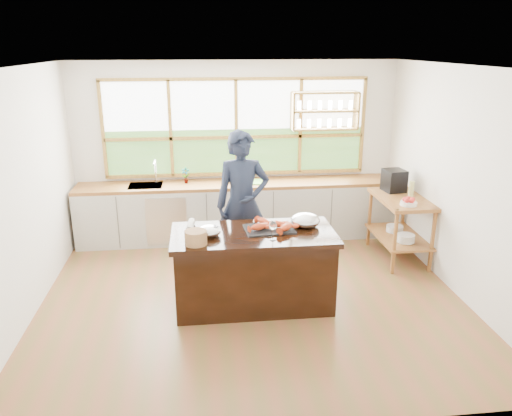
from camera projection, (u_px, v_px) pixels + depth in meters
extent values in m
plane|color=brown|center=(252.00, 295.00, 6.10)|extent=(5.00, 5.00, 0.00)
cube|color=white|center=(236.00, 150.00, 7.79)|extent=(5.00, 0.02, 2.70)
cube|color=white|center=(285.00, 277.00, 3.55)|extent=(5.00, 0.02, 2.70)
cube|color=white|center=(22.00, 197.00, 5.40)|extent=(0.02, 4.50, 2.70)
cube|color=white|center=(460.00, 183.00, 5.94)|extent=(0.02, 4.50, 2.70)
cube|color=white|center=(251.00, 66.00, 5.25)|extent=(5.00, 4.50, 0.02)
cube|color=#AB7F34|center=(236.00, 128.00, 7.66)|extent=(4.05, 0.06, 1.50)
cube|color=white|center=(236.00, 104.00, 7.57)|extent=(3.98, 0.01, 0.75)
cube|color=#2C5E1F|center=(236.00, 151.00, 7.80)|extent=(3.98, 0.01, 0.70)
cube|color=#AB7F34|center=(325.00, 92.00, 7.53)|extent=(1.00, 0.28, 0.03)
cube|color=#AB7F34|center=(325.00, 111.00, 7.62)|extent=(1.00, 0.28, 0.03)
cube|color=#AB7F34|center=(324.00, 129.00, 7.71)|extent=(1.00, 0.28, 0.03)
cube|color=#AB7F34|center=(292.00, 111.00, 7.57)|extent=(0.03, 0.28, 0.55)
cube|color=#AB7F34|center=(356.00, 110.00, 7.67)|extent=(0.03, 0.28, 0.55)
cube|color=beige|center=(239.00, 212.00, 7.79)|extent=(4.90, 0.62, 0.85)
cube|color=silver|center=(166.00, 221.00, 7.38)|extent=(0.60, 0.01, 0.72)
cube|color=olive|center=(238.00, 184.00, 7.65)|extent=(4.90, 0.62, 0.05)
cube|color=silver|center=(146.00, 190.00, 7.52)|extent=(0.50, 0.42, 0.16)
cube|color=olive|center=(432.00, 240.00, 6.60)|extent=(0.04, 0.04, 0.90)
cube|color=olive|center=(403.00, 216.00, 7.54)|extent=(0.04, 0.04, 0.90)
cube|color=olive|center=(395.00, 242.00, 6.54)|extent=(0.04, 0.04, 0.90)
cube|color=olive|center=(370.00, 217.00, 7.48)|extent=(0.04, 0.04, 0.90)
cube|color=olive|center=(398.00, 237.00, 7.08)|extent=(0.62, 1.10, 0.03)
cube|color=olive|center=(402.00, 199.00, 6.91)|extent=(0.62, 1.10, 0.05)
cylinder|color=white|center=(406.00, 239.00, 6.82)|extent=(0.24, 0.24, 0.11)
cylinder|color=white|center=(395.00, 229.00, 7.20)|extent=(0.24, 0.24, 0.09)
cube|color=black|center=(254.00, 271.00, 5.78)|extent=(1.77, 0.82, 0.84)
cube|color=black|center=(253.00, 235.00, 5.63)|extent=(1.85, 0.90, 0.06)
imported|color=#1A2236|center=(243.00, 204.00, 6.45)|extent=(0.71, 0.48, 1.91)
imported|color=slate|center=(186.00, 175.00, 7.58)|extent=(0.14, 0.10, 0.24)
cube|color=#67C745|center=(249.00, 182.00, 7.66)|extent=(0.44, 0.36, 0.01)
cube|color=black|center=(394.00, 180.00, 7.16)|extent=(0.32, 0.33, 0.32)
cylinder|color=tan|center=(411.00, 191.00, 6.71)|extent=(0.08, 0.08, 0.27)
cylinder|color=white|center=(408.00, 203.00, 6.57)|extent=(0.22, 0.22, 0.05)
sphere|color=red|center=(412.00, 200.00, 6.56)|extent=(0.07, 0.07, 0.07)
sphere|color=red|center=(408.00, 199.00, 6.60)|extent=(0.07, 0.07, 0.07)
sphere|color=red|center=(405.00, 199.00, 6.57)|extent=(0.07, 0.07, 0.07)
sphere|color=red|center=(407.00, 201.00, 6.52)|extent=(0.07, 0.07, 0.07)
sphere|color=red|center=(411.00, 201.00, 6.51)|extent=(0.07, 0.07, 0.07)
cube|color=black|center=(269.00, 229.00, 5.71)|extent=(0.58, 0.45, 0.02)
ellipsoid|color=#C3440D|center=(259.00, 227.00, 5.63)|extent=(0.23, 0.15, 0.08)
ellipsoid|color=#C3440D|center=(276.00, 224.00, 5.72)|extent=(0.23, 0.14, 0.08)
ellipsoid|color=#C3440D|center=(286.00, 227.00, 5.62)|extent=(0.21, 0.21, 0.08)
ellipsoid|color=#C3440D|center=(264.00, 222.00, 5.80)|extent=(0.18, 0.23, 0.08)
ellipsoid|color=silver|center=(209.00, 231.00, 5.51)|extent=(0.27, 0.27, 0.13)
ellipsoid|color=silver|center=(305.00, 220.00, 5.80)|extent=(0.34, 0.34, 0.16)
cylinder|color=white|center=(273.00, 240.00, 5.41)|extent=(0.06, 0.06, 0.01)
cylinder|color=white|center=(273.00, 234.00, 5.39)|extent=(0.01, 0.01, 0.13)
ellipsoid|color=white|center=(273.00, 225.00, 5.36)|extent=(0.08, 0.08, 0.10)
cylinder|color=#A3734E|center=(196.00, 238.00, 5.27)|extent=(0.24, 0.24, 0.15)
cylinder|color=silver|center=(191.00, 225.00, 5.73)|extent=(0.11, 0.31, 0.08)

